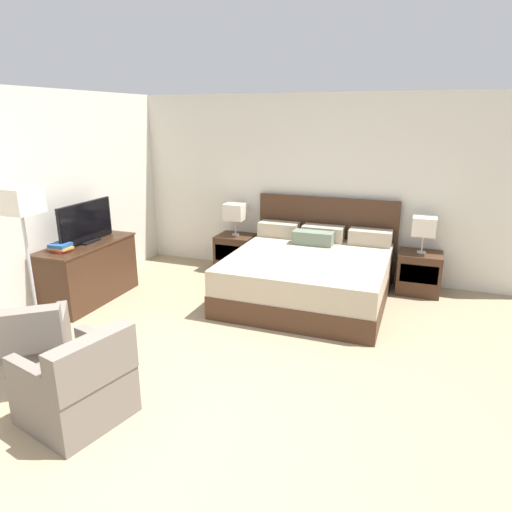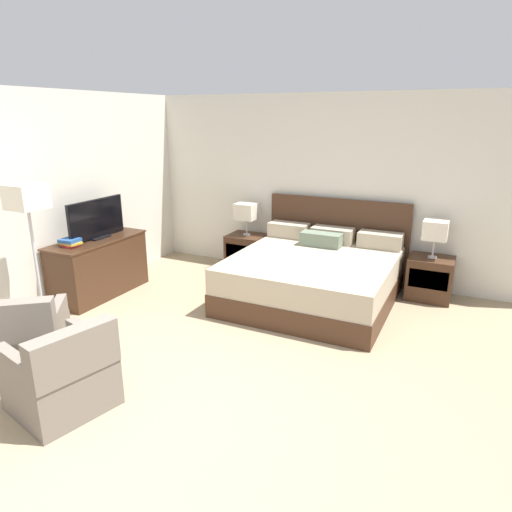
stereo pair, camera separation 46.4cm
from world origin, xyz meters
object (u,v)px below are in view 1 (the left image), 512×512
Objects in this scene: nightstand_right at (419,273)px; tv at (86,223)px; table_lamp_left at (235,212)px; armchair_companion at (78,387)px; dresser at (89,271)px; nightstand_left at (236,253)px; book_red_cover at (61,250)px; book_small_top at (60,245)px; armchair_by_window at (27,351)px; book_blue_cover at (61,248)px; table_lamp_right at (424,226)px; bed at (309,274)px; floor_lamp at (22,213)px.

nightstand_right is 4.30m from tv.
table_lamp_left reaches higher than armchair_companion.
nightstand_right is 0.41× the size of dresser.
nightstand_left is 2.23m from tv.
armchair_companion is at bearing -45.62° from book_red_cover.
armchair_by_window is at bearing -60.02° from book_small_top.
dresser is at bearing 87.20° from book_blue_cover.
table_lamp_right is 0.50× the size of armchair_by_window.
book_red_cover is (-0.02, -0.39, 0.38)m from dresser.
dresser is at bearing -158.13° from bed.
book_blue_cover reaches higher than armchair_by_window.
nightstand_left is 2.15m from dresser.
book_blue_cover is (-1.29, -2.12, -0.11)m from table_lamp_left.
dresser is at bearing 102.15° from floor_lamp.
nightstand_left is 3.72m from armchair_companion.
nightstand_right is 2.17× the size of book_blue_cover.
floor_lamp is at bearing -78.42° from tv.
nightstand_left is at bearing 94.11° from armchair_companion.
nightstand_right is 0.63m from table_lamp_right.
book_blue_cover is (-0.02, -0.44, -0.20)m from tv.
bed is 1.25× the size of floor_lamp.
tv is at bearing 87.12° from book_red_cover.
armchair_by_window reaches higher than dresser.
book_red_cover reaches higher than armchair_companion.
book_blue_cover is (-3.91, -2.12, -0.11)m from table_lamp_right.
book_blue_cover is at bearing 134.38° from armchair_companion.
book_blue_cover is 1.60m from armchair_by_window.
book_small_top is at bearing 180.00° from book_blue_cover.
dresser is (-1.27, -1.73, 0.11)m from nightstand_left.
book_small_top is (-0.02, -0.39, 0.44)m from dresser.
bed is 9.74× the size of book_small_top.
table_lamp_right is at bearing 23.94° from dresser.
book_blue_cover is at bearing -121.37° from nightstand_left.
tv is at bearing -127.04° from nightstand_left.
table_lamp_left is 2.49m from book_red_cover.
tv reaches higher than table_lamp_right.
tv is 0.94× the size of armchair_by_window.
armchair_by_window is (0.73, -1.75, -0.71)m from tv.
book_red_cover is at bearing -151.54° from nightstand_right.
nightstand_right is at bearing 28.46° from book_red_cover.
table_lamp_right is 1.91× the size of book_blue_cover.
table_lamp_left is at bearing 53.61° from dresser.
nightstand_left is 1.14× the size of table_lamp_right.
table_lamp_left is 0.50× the size of armchair_by_window.
dresser is (-3.89, -1.73, 0.11)m from nightstand_right.
table_lamp_right reaches higher than book_blue_cover.
floor_lamp is at bearing -142.46° from nightstand_right.
tv is 4.37× the size of book_small_top.
book_red_cover is 0.82× the size of book_blue_cover.
nightstand_right is 4.48m from book_small_top.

